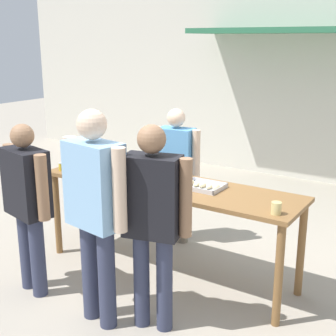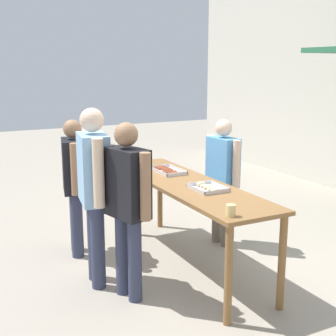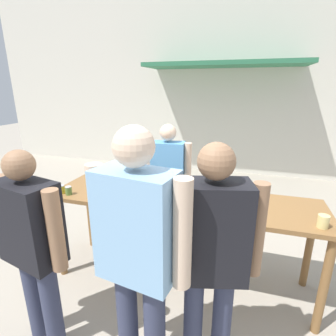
# 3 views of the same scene
# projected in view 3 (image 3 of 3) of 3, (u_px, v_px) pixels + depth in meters

# --- Properties ---
(ground_plane) EXTENTS (24.00, 24.00, 0.00)m
(ground_plane) POSITION_uv_depth(u_px,v_px,m) (180.00, 278.00, 2.81)
(ground_plane) COLOR #A39989
(building_facade_back) EXTENTS (12.00, 1.11, 4.50)m
(building_facade_back) POSITION_uv_depth(u_px,v_px,m) (226.00, 73.00, 5.78)
(building_facade_back) COLOR beige
(building_facade_back) RESTS_ON ground
(serving_table) EXTENTS (2.62, 0.70, 0.94)m
(serving_table) POSITION_uv_depth(u_px,v_px,m) (181.00, 208.00, 2.57)
(serving_table) COLOR brown
(serving_table) RESTS_ON ground
(food_tray_sausages) EXTENTS (0.48, 0.27, 0.04)m
(food_tray_sausages) POSITION_uv_depth(u_px,v_px,m) (132.00, 189.00, 2.72)
(food_tray_sausages) COLOR silver
(food_tray_sausages) RESTS_ON serving_table
(food_tray_buns) EXTENTS (0.37, 0.30, 0.06)m
(food_tray_buns) POSITION_uv_depth(u_px,v_px,m) (219.00, 198.00, 2.47)
(food_tray_buns) COLOR silver
(food_tray_buns) RESTS_ON serving_table
(condiment_jar_mustard) EXTENTS (0.06, 0.06, 0.09)m
(condiment_jar_mustard) POSITION_uv_depth(u_px,v_px,m) (62.00, 189.00, 2.63)
(condiment_jar_mustard) COLOR gold
(condiment_jar_mustard) RESTS_ON serving_table
(condiment_jar_ketchup) EXTENTS (0.06, 0.06, 0.09)m
(condiment_jar_ketchup) POSITION_uv_depth(u_px,v_px,m) (69.00, 191.00, 2.60)
(condiment_jar_ketchup) COLOR #567A38
(condiment_jar_ketchup) RESTS_ON serving_table
(beer_cup) EXTENTS (0.08, 0.08, 0.10)m
(beer_cup) POSITION_uv_depth(u_px,v_px,m) (323.00, 221.00, 1.99)
(beer_cup) COLOR #DBC67A
(beer_cup) RESTS_ON serving_table
(person_server_behind_table) EXTENTS (0.58, 0.26, 1.55)m
(person_server_behind_table) POSITION_uv_depth(u_px,v_px,m) (168.00, 175.00, 3.26)
(person_server_behind_table) COLOR #756B5B
(person_server_behind_table) RESTS_ON ground
(person_customer_holding_hotdog) EXTENTS (0.65, 0.34, 1.58)m
(person_customer_holding_hotdog) POSITION_uv_depth(u_px,v_px,m) (32.00, 239.00, 1.87)
(person_customer_holding_hotdog) COLOR #333851
(person_customer_holding_hotdog) RESTS_ON ground
(person_customer_with_cup) EXTENTS (0.61, 0.34, 1.68)m
(person_customer_with_cup) POSITION_uv_depth(u_px,v_px,m) (211.00, 250.00, 1.63)
(person_customer_with_cup) COLOR #333851
(person_customer_with_cup) RESTS_ON ground
(person_customer_waiting_in_line) EXTENTS (0.67, 0.33, 1.78)m
(person_customer_waiting_in_line) POSITION_uv_depth(u_px,v_px,m) (138.00, 246.00, 1.57)
(person_customer_waiting_in_line) COLOR #333851
(person_customer_waiting_in_line) RESTS_ON ground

